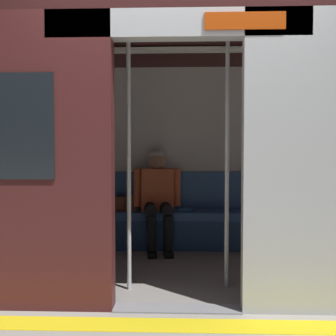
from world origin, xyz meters
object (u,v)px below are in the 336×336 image
(person_seated, at_px, (157,193))
(handbag, at_px, (126,203))
(train_car, at_px, (173,117))
(grab_pole_door, at_px, (129,162))
(book, at_px, (187,210))
(grab_pole_far, at_px, (227,161))
(bench_seat, at_px, (180,220))

(person_seated, bearing_deg, handbag, -12.56)
(train_car, relative_size, grab_pole_door, 2.98)
(grab_pole_door, bearing_deg, person_seated, -95.62)
(book, relative_size, grab_pole_far, 0.10)
(book, relative_size, grab_pole_door, 0.10)
(handbag, xyz_separation_m, grab_pole_door, (-0.24, 1.57, 0.55))
(handbag, bearing_deg, bench_seat, 177.07)
(train_car, xyz_separation_m, bench_seat, (-0.06, -0.90, -1.15))
(grab_pole_far, bearing_deg, book, -77.56)
(bench_seat, height_order, grab_pole_door, grab_pole_door)
(bench_seat, height_order, handbag, handbag)
(bench_seat, bearing_deg, grab_pole_door, 75.04)
(train_car, distance_m, person_seated, 1.20)
(book, bearing_deg, grab_pole_door, 90.09)
(handbag, bearing_deg, book, 179.78)
(bench_seat, distance_m, handbag, 0.67)
(train_car, relative_size, person_seated, 5.47)
(train_car, height_order, book, train_car)
(person_seated, relative_size, grab_pole_door, 0.54)
(bench_seat, xyz_separation_m, grab_pole_far, (-0.41, 1.45, 0.74))
(grab_pole_far, bearing_deg, grab_pole_door, 6.09)
(handbag, distance_m, grab_pole_door, 1.68)
(person_seated, xyz_separation_m, handbag, (0.38, -0.09, -0.14))
(train_car, bearing_deg, grab_pole_door, 61.33)
(person_seated, bearing_deg, grab_pole_far, 115.80)
(train_car, height_order, grab_pole_door, train_car)
(bench_seat, distance_m, grab_pole_door, 1.75)
(bench_seat, xyz_separation_m, grab_pole_door, (0.41, 1.53, 0.74))
(train_car, xyz_separation_m, handbag, (0.58, -0.93, -0.96))
(bench_seat, height_order, grab_pole_far, grab_pole_far)
(handbag, height_order, grab_pole_far, grab_pole_far)
(person_seated, distance_m, handbag, 0.42)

